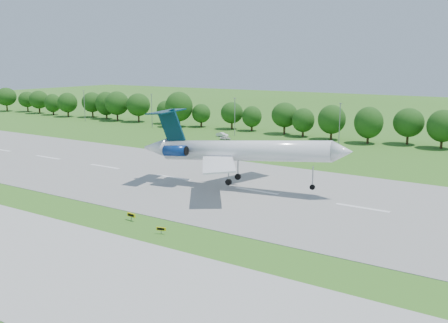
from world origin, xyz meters
TOP-DOWN VIEW (x-y plane):
  - ground at (0.00, 0.00)m, footprint 600.00×600.00m
  - runway at (0.00, 25.00)m, footprint 400.00×45.00m
  - tree_line at (0.00, 92.00)m, footprint 288.40×8.40m
  - light_poles at (-2.50, 82.00)m, footprint 175.90×0.25m
  - airliner at (15.15, 24.64)m, footprint 41.76×30.01m
  - taxi_sign_centre at (12.30, -0.59)m, footprint 1.72×0.37m
  - taxi_sign_right at (19.97, -2.70)m, footprint 1.40×0.58m
  - service_vehicle_a at (-22.01, 77.63)m, footprint 4.28×1.86m
  - service_vehicle_b at (-17.92, 73.13)m, footprint 3.57×2.25m

SIDE VIEW (x-z plane):
  - ground at x=0.00m, z-range 0.00..0.00m
  - runway at x=0.00m, z-range 0.00..0.08m
  - service_vehicle_b at x=-17.92m, z-range 0.00..1.13m
  - service_vehicle_a at x=-22.01m, z-range 0.00..1.37m
  - taxi_sign_right at x=19.97m, z-range 0.24..1.23m
  - taxi_sign_centre at x=12.30m, z-range 0.29..1.49m
  - tree_line at x=0.00m, z-range 0.99..11.39m
  - light_poles at x=-2.50m, z-range 0.24..12.43m
  - airliner at x=15.15m, z-range 0.67..14.33m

